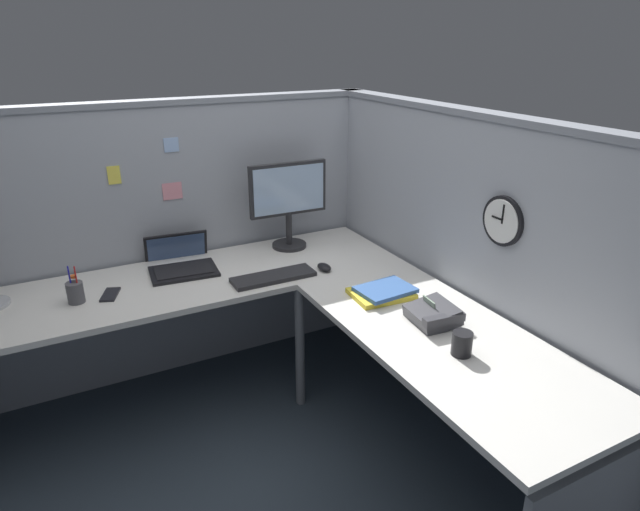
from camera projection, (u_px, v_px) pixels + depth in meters
name	position (u px, v px, depth m)	size (l,w,h in m)	color
ground_plane	(286.00, 428.00, 2.83)	(6.80, 6.80, 0.00)	#2D3842
cubicle_wall_back	(161.00, 244.00, 3.09)	(2.57, 0.12, 1.58)	#999EA8
cubicle_wall_right	(466.00, 275.00, 2.69)	(0.12, 2.37, 1.58)	#999EA8
desk	(258.00, 332.00, 2.49)	(2.35, 2.15, 0.73)	silver
monitor	(288.00, 199.00, 3.11)	(0.46, 0.20, 0.50)	#232326
laptop	(181.00, 262.00, 2.94)	(0.37, 0.41, 0.22)	black
keyboard	(273.00, 277.00, 2.79)	(0.43, 0.14, 0.02)	#232326
computer_mouse	(324.00, 267.00, 2.89)	(0.06, 0.10, 0.03)	black
pen_cup	(75.00, 292.00, 2.53)	(0.08, 0.08, 0.18)	#4C4C51
cell_phone	(110.00, 295.00, 2.61)	(0.07, 0.14, 0.01)	black
office_phone	(433.00, 315.00, 2.36)	(0.21, 0.22, 0.11)	#38383D
book_stack	(383.00, 292.00, 2.60)	(0.30, 0.23, 0.04)	yellow
coffee_mug	(462.00, 344.00, 2.12)	(0.08, 0.08, 0.10)	black
wall_clock	(503.00, 221.00, 2.33)	(0.04, 0.22, 0.22)	black
pinned_note_leftmost	(172.00, 191.00, 2.97)	(0.11, 0.00, 0.09)	pink
pinned_note_middle	(114.00, 175.00, 2.80)	(0.06, 0.00, 0.09)	#EAD84C
pinned_note_rightmost	(171.00, 145.00, 2.88)	(0.08, 0.00, 0.07)	#99B7E5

